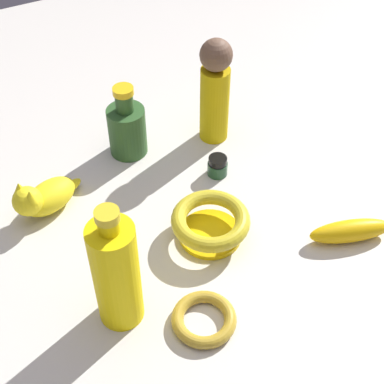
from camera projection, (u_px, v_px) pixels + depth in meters
name	position (u px, v px, depth m)	size (l,w,h in m)	color
ground	(192.00, 216.00, 1.11)	(2.00, 2.00, 0.00)	silver
bottle_tall	(116.00, 273.00, 0.88)	(0.07, 0.07, 0.25)	yellow
bowl	(210.00, 223.00, 1.05)	(0.15, 0.15, 0.06)	yellow
bottle_short	(127.00, 128.00, 1.20)	(0.08, 0.08, 0.16)	#2D5526
person_figure_adult	(215.00, 90.00, 1.20)	(0.09, 0.09, 0.24)	#D3B10A
bangle	(204.00, 319.00, 0.94)	(0.11, 0.11, 0.02)	gold
nail_polish_jar	(218.00, 166.00, 1.18)	(0.04, 0.04, 0.04)	#1F452B
cat_figurine	(43.00, 197.00, 1.10)	(0.15, 0.11, 0.09)	yellow
banana	(350.00, 231.00, 1.06)	(0.16, 0.04, 0.04)	yellow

